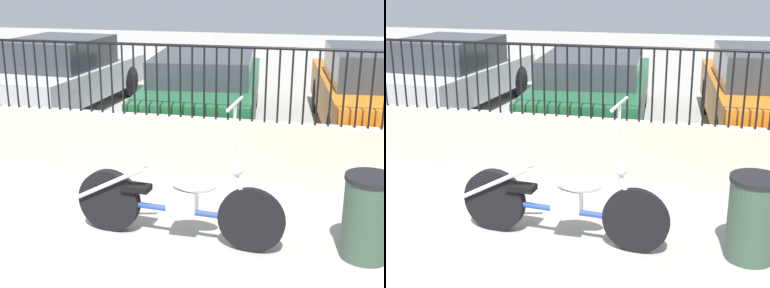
% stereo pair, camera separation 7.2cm
% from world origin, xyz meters
% --- Properties ---
extents(ground_plane, '(40.00, 40.00, 0.00)m').
position_xyz_m(ground_plane, '(0.00, 0.00, 0.00)').
color(ground_plane, gray).
extents(low_wall, '(9.61, 0.18, 0.75)m').
position_xyz_m(low_wall, '(0.00, 2.43, 0.38)').
color(low_wall, '#B2A893').
rests_on(low_wall, ground_plane).
extents(fence_railing, '(9.61, 0.04, 0.92)m').
position_xyz_m(fence_railing, '(-0.00, 2.43, 1.34)').
color(fence_railing, black).
rests_on(fence_railing, low_wall).
extents(motorcycle_blue, '(2.09, 0.52, 1.43)m').
position_xyz_m(motorcycle_blue, '(0.65, 0.62, 0.40)').
color(motorcycle_blue, black).
rests_on(motorcycle_blue, ground_plane).
extents(trash_bin, '(0.47, 0.47, 0.79)m').
position_xyz_m(trash_bin, '(2.50, 0.69, 0.40)').
color(trash_bin, '#334738').
rests_on(trash_bin, ground_plane).
extents(car_silver, '(2.00, 4.01, 1.36)m').
position_xyz_m(car_silver, '(-2.82, 5.45, 0.68)').
color(car_silver, black).
rests_on(car_silver, ground_plane).
extents(car_green, '(2.15, 4.64, 1.24)m').
position_xyz_m(car_green, '(0.10, 4.88, 0.64)').
color(car_green, black).
rests_on(car_green, ground_plane).
extents(car_orange, '(2.17, 4.43, 1.41)m').
position_xyz_m(car_orange, '(2.93, 4.88, 0.71)').
color(car_orange, black).
rests_on(car_orange, ground_plane).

